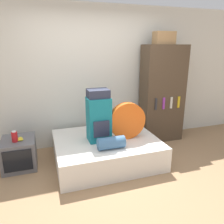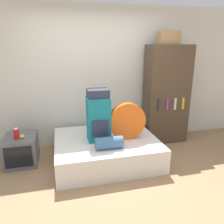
{
  "view_description": "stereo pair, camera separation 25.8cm",
  "coord_description": "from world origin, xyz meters",
  "px_view_note": "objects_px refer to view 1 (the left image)",
  "views": [
    {
      "loc": [
        -0.93,
        -2.41,
        1.87
      ],
      "look_at": [
        0.13,
        0.8,
        0.85
      ],
      "focal_mm": 35.0,
      "sensor_mm": 36.0,
      "label": 1
    },
    {
      "loc": [
        -0.68,
        -2.48,
        1.87
      ],
      "look_at": [
        0.13,
        0.8,
        0.85
      ],
      "focal_mm": 35.0,
      "sensor_mm": 36.0,
      "label": 2
    }
  ],
  "objects_px": {
    "television": "(19,153)",
    "sleeping_roll": "(111,143)",
    "tent_bag": "(127,121)",
    "backpack": "(99,116)",
    "cardboard_box": "(164,38)",
    "canister": "(15,137)",
    "bookshelf": "(162,94)"
  },
  "relations": [
    {
      "from": "sleeping_roll",
      "to": "tent_bag",
      "type": "bearing_deg",
      "value": 38.31
    },
    {
      "from": "television",
      "to": "sleeping_roll",
      "type": "bearing_deg",
      "value": -24.68
    },
    {
      "from": "backpack",
      "to": "canister",
      "type": "distance_m",
      "value": 1.32
    },
    {
      "from": "backpack",
      "to": "bookshelf",
      "type": "height_order",
      "value": "bookshelf"
    },
    {
      "from": "backpack",
      "to": "television",
      "type": "height_order",
      "value": "backpack"
    },
    {
      "from": "sleeping_roll",
      "to": "bookshelf",
      "type": "distance_m",
      "value": 1.71
    },
    {
      "from": "tent_bag",
      "to": "bookshelf",
      "type": "height_order",
      "value": "bookshelf"
    },
    {
      "from": "canister",
      "to": "cardboard_box",
      "type": "relative_size",
      "value": 0.45
    },
    {
      "from": "canister",
      "to": "cardboard_box",
      "type": "bearing_deg",
      "value": 7.17
    },
    {
      "from": "tent_bag",
      "to": "sleeping_roll",
      "type": "height_order",
      "value": "tent_bag"
    },
    {
      "from": "sleeping_roll",
      "to": "cardboard_box",
      "type": "height_order",
      "value": "cardboard_box"
    },
    {
      "from": "backpack",
      "to": "bookshelf",
      "type": "bearing_deg",
      "value": 20.45
    },
    {
      "from": "cardboard_box",
      "to": "canister",
      "type": "bearing_deg",
      "value": -172.83
    },
    {
      "from": "cardboard_box",
      "to": "backpack",
      "type": "bearing_deg",
      "value": -159.83
    },
    {
      "from": "tent_bag",
      "to": "television",
      "type": "bearing_deg",
      "value": 169.14
    },
    {
      "from": "sleeping_roll",
      "to": "cardboard_box",
      "type": "bearing_deg",
      "value": 33.92
    },
    {
      "from": "backpack",
      "to": "bookshelf",
      "type": "distance_m",
      "value": 1.56
    },
    {
      "from": "tent_bag",
      "to": "sleeping_roll",
      "type": "xyz_separation_m",
      "value": [
        -0.37,
        -0.29,
        -0.21
      ]
    },
    {
      "from": "television",
      "to": "bookshelf",
      "type": "bearing_deg",
      "value": 6.17
    },
    {
      "from": "tent_bag",
      "to": "canister",
      "type": "relative_size",
      "value": 3.51
    },
    {
      "from": "tent_bag",
      "to": "bookshelf",
      "type": "bearing_deg",
      "value": 31.79
    },
    {
      "from": "backpack",
      "to": "tent_bag",
      "type": "bearing_deg",
      "value": -9.64
    },
    {
      "from": "tent_bag",
      "to": "canister",
      "type": "height_order",
      "value": "tent_bag"
    },
    {
      "from": "backpack",
      "to": "canister",
      "type": "relative_size",
      "value": 4.81
    },
    {
      "from": "sleeping_roll",
      "to": "television",
      "type": "xyz_separation_m",
      "value": [
        -1.34,
        0.62,
        -0.25
      ]
    },
    {
      "from": "tent_bag",
      "to": "cardboard_box",
      "type": "height_order",
      "value": "cardboard_box"
    },
    {
      "from": "canister",
      "to": "cardboard_box",
      "type": "xyz_separation_m",
      "value": [
        2.68,
        0.34,
        1.46
      ]
    },
    {
      "from": "tent_bag",
      "to": "cardboard_box",
      "type": "bearing_deg",
      "value": 32.08
    },
    {
      "from": "television",
      "to": "cardboard_box",
      "type": "height_order",
      "value": "cardboard_box"
    },
    {
      "from": "bookshelf",
      "to": "cardboard_box",
      "type": "distance_m",
      "value": 1.07
    },
    {
      "from": "backpack",
      "to": "cardboard_box",
      "type": "distance_m",
      "value": 1.92
    },
    {
      "from": "tent_bag",
      "to": "television",
      "type": "xyz_separation_m",
      "value": [
        -1.71,
        0.33,
        -0.47
      ]
    }
  ]
}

